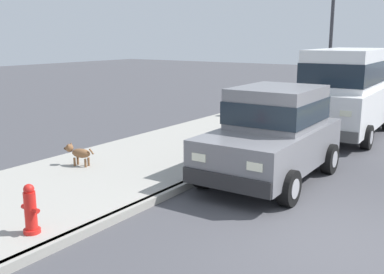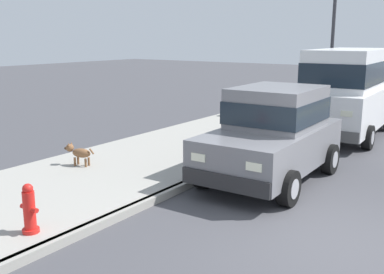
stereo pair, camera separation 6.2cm
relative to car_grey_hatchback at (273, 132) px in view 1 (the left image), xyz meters
name	(u,v)px [view 1 (the left image)]	position (x,y,z in m)	size (l,w,h in m)	color
ground_plane	(341,245)	(2.10, -2.26, -0.98)	(80.00, 80.00, 0.00)	#424247
curb	(162,196)	(-1.10, -2.26, -0.91)	(0.16, 64.00, 0.14)	gray
sidewalk	(91,179)	(-2.90, -2.26, -0.91)	(3.60, 64.00, 0.14)	#99968E
car_grey_hatchback	(273,132)	(0.00, 0.00, 0.00)	(2.01, 3.83, 1.88)	slate
car_white_van	(347,88)	(-0.05, 5.18, 0.42)	(2.27, 4.97, 2.52)	white
dog_brown	(78,153)	(-3.64, -1.91, -0.55)	(0.74, 0.31, 0.49)	brown
fire_hydrant	(30,210)	(-1.55, -4.65, -0.50)	(0.34, 0.24, 0.72)	red
street_lamp	(331,36)	(-1.45, 7.73, 1.93)	(0.36, 0.36, 4.42)	#2D2D33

